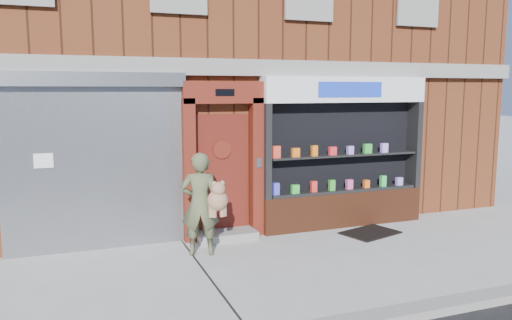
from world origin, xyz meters
TOP-DOWN VIEW (x-y plane):
  - ground at (0.00, 0.00)m, footprint 80.00×80.00m
  - curb at (0.00, -2.15)m, footprint 60.00×0.30m
  - building at (-0.00, 5.99)m, footprint 12.00×8.16m
  - shutter_bay at (-3.00, 1.93)m, footprint 3.10×0.30m
  - red_door_bay at (-0.75, 1.86)m, footprint 1.52×0.58m
  - pharmacy_bay at (1.75, 1.81)m, footprint 3.50×0.41m
  - woman at (-1.38, 1.01)m, footprint 0.78×0.63m
  - doormat at (1.96, 1.09)m, footprint 1.21×1.00m

SIDE VIEW (x-z plane):
  - ground at x=0.00m, z-range 0.00..0.00m
  - doormat at x=1.96m, z-range 0.00..0.03m
  - curb at x=0.00m, z-range 0.00..0.12m
  - woman at x=-1.38m, z-range 0.01..1.75m
  - pharmacy_bay at x=1.75m, z-range -0.13..2.87m
  - red_door_bay at x=-0.75m, z-range 0.01..2.91m
  - shutter_bay at x=-3.00m, z-range 0.20..3.24m
  - building at x=0.00m, z-range 0.00..8.00m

